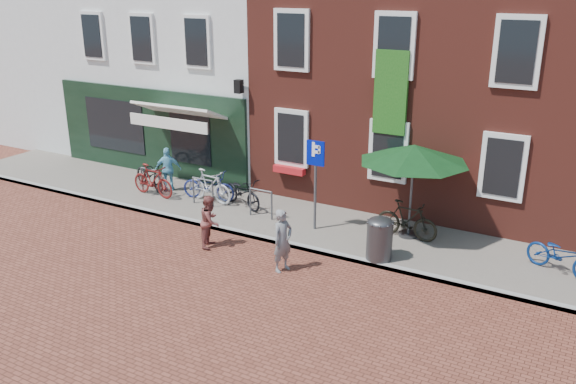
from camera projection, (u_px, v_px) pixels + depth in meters
The scene contains 18 objects.
ground at pixel (222, 232), 16.13m from camera, with size 80.00×80.00×0.00m, color brown.
sidewalk at pixel (282, 219), 16.88m from camera, with size 24.00×3.00×0.10m, color slate.
building_stucco at pixel (216, 33), 22.70m from camera, with size 8.00×8.00×9.00m, color silver.
building_brick_mid at pixel (393, 26), 19.30m from camera, with size 6.00×8.00×10.00m, color maroon.
filler_left at pixel (76, 26), 26.15m from camera, with size 7.00×8.00×9.00m, color silver.
litter_bin at pixel (380, 236), 14.14m from camera, with size 0.61×0.61×1.13m.
parking_sign at pixel (315, 169), 15.51m from camera, with size 0.50×0.07×2.43m.
parasol at pixel (414, 150), 14.85m from camera, with size 2.77×2.77×2.55m.
woman at pixel (283, 241), 13.74m from camera, with size 0.55×0.36×1.50m, color slate.
boy at pixel (210, 221), 15.05m from camera, with size 0.65×0.51×1.35m, color brown.
cafe_person at pixel (168, 169), 18.78m from camera, with size 0.82×0.34×1.39m, color #6EC0DB.
bicycle_0 at pixel (150, 175), 19.06m from camera, with size 0.59×1.69×0.89m, color black.
bicycle_1 at pixel (153, 180), 18.38m from camera, with size 0.46×1.64×0.98m, color #611312.
bicycle_2 at pixel (209, 186), 18.07m from camera, with size 0.59×1.69×0.89m, color navy.
bicycle_3 at pixel (209, 186), 17.89m from camera, with size 0.46×1.64×0.98m, color #B8B8BB.
bicycle_4 at pixel (242, 192), 17.52m from camera, with size 0.59×1.69×0.89m, color black.
bicycle_5 at pixel (407, 220), 15.35m from camera, with size 0.46×1.64×0.98m, color black.
bicycle_6 at pixel (562, 255), 13.48m from camera, with size 0.59×1.69×0.89m, color navy.
Camera 1 is at (8.81, -12.09, 6.36)m, focal length 37.48 mm.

